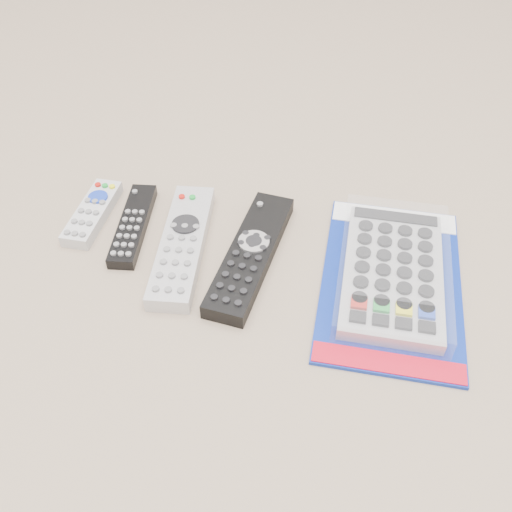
# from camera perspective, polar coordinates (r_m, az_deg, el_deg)

# --- Properties ---
(remote_small_grey) EXTENTS (0.04, 0.13, 0.02)m
(remote_small_grey) POSITION_cam_1_polar(r_m,az_deg,el_deg) (0.84, -16.04, 4.20)
(remote_small_grey) COLOR #B4B4B7
(remote_small_grey) RESTS_ON ground
(remote_slim_black) EXTENTS (0.05, 0.16, 0.02)m
(remote_slim_black) POSITION_cam_1_polar(r_m,az_deg,el_deg) (0.81, -12.20, 3.05)
(remote_slim_black) COLOR black
(remote_slim_black) RESTS_ON ground
(remote_silver_dvd) EXTENTS (0.07, 0.22, 0.03)m
(remote_silver_dvd) POSITION_cam_1_polar(r_m,az_deg,el_deg) (0.76, -7.36, 1.15)
(remote_silver_dvd) COLOR #B5B5BA
(remote_silver_dvd) RESTS_ON ground
(remote_large_black) EXTENTS (0.09, 0.23, 0.02)m
(remote_large_black) POSITION_cam_1_polar(r_m,az_deg,el_deg) (0.74, -0.53, 0.18)
(remote_large_black) COLOR black
(remote_large_black) RESTS_ON ground
(jumbo_remote_packaged) EXTENTS (0.18, 0.29, 0.04)m
(jumbo_remote_packaged) POSITION_cam_1_polar(r_m,az_deg,el_deg) (0.74, 13.53, -1.52)
(jumbo_remote_packaged) COLOR navy
(jumbo_remote_packaged) RESTS_ON ground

